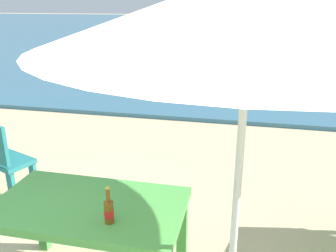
# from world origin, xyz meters

# --- Properties ---
(sea_water) EXTENTS (120.00, 50.00, 0.08)m
(sea_water) POSITION_xyz_m (0.00, 30.00, 0.04)
(sea_water) COLOR #386B84
(sea_water) RESTS_ON ground_plane
(picnic_table_green) EXTENTS (1.40, 0.80, 0.76)m
(picnic_table_green) POSITION_xyz_m (-0.20, 0.77, 0.65)
(picnic_table_green) COLOR #4C9E47
(picnic_table_green) RESTS_ON ground_plane
(beer_bottle_amber) EXTENTS (0.07, 0.07, 0.26)m
(beer_bottle_amber) POSITION_xyz_m (0.03, 0.58, 0.85)
(beer_bottle_amber) COLOR brown
(beer_bottle_amber) RESTS_ON picnic_table_green
(patio_umbrella) EXTENTS (2.10, 2.10, 2.30)m
(patio_umbrella) POSITION_xyz_m (0.86, 0.48, 2.12)
(patio_umbrella) COLOR silver
(patio_umbrella) RESTS_ON ground_plane
(swimmer_person) EXTENTS (0.34, 0.34, 0.41)m
(swimmer_person) POSITION_xyz_m (1.81, 8.09, 0.24)
(swimmer_person) COLOR tan
(swimmer_person) RESTS_ON sea_water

